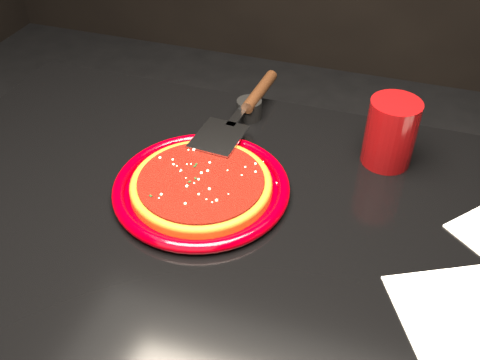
# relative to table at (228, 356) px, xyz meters

# --- Properties ---
(table) EXTENTS (1.20, 0.80, 0.75)m
(table) POSITION_rel_table_xyz_m (0.00, 0.00, 0.00)
(table) COLOR black
(table) RESTS_ON floor
(plate) EXTENTS (0.35, 0.35, 0.02)m
(plate) POSITION_rel_table_xyz_m (-0.07, 0.07, 0.39)
(plate) COLOR #7A0007
(plate) RESTS_ON table
(pizza_crust) EXTENTS (0.28, 0.28, 0.01)m
(pizza_crust) POSITION_rel_table_xyz_m (-0.07, 0.07, 0.39)
(pizza_crust) COLOR brown
(pizza_crust) RESTS_ON plate
(pizza_crust_rim) EXTENTS (0.28, 0.28, 0.02)m
(pizza_crust_rim) POSITION_rel_table_xyz_m (-0.07, 0.07, 0.40)
(pizza_crust_rim) COLOR brown
(pizza_crust_rim) RESTS_ON plate
(pizza_sauce) EXTENTS (0.25, 0.25, 0.01)m
(pizza_sauce) POSITION_rel_table_xyz_m (-0.07, 0.07, 0.40)
(pizza_sauce) COLOR #62100A
(pizza_sauce) RESTS_ON plate
(parmesan_dusting) EXTENTS (0.21, 0.21, 0.01)m
(parmesan_dusting) POSITION_rel_table_xyz_m (-0.07, 0.07, 0.41)
(parmesan_dusting) COLOR beige
(parmesan_dusting) RESTS_ON plate
(basil_flecks) EXTENTS (0.19, 0.19, 0.00)m
(basil_flecks) POSITION_rel_table_xyz_m (-0.07, 0.07, 0.41)
(basil_flecks) COLOR black
(basil_flecks) RESTS_ON plate
(pizza_server) EXTENTS (0.13, 0.36, 0.03)m
(pizza_server) POSITION_rel_table_xyz_m (-0.06, 0.28, 0.42)
(pizza_server) COLOR #B4B7BC
(pizza_server) RESTS_ON plate
(cup) EXTENTS (0.11, 0.11, 0.13)m
(cup) POSITION_rel_table_xyz_m (0.22, 0.26, 0.44)
(cup) COLOR maroon
(cup) RESTS_ON table
(napkin_a) EXTENTS (0.23, 0.23, 0.00)m
(napkin_a) POSITION_rel_table_xyz_m (0.37, -0.07, 0.38)
(napkin_a) COLOR white
(napkin_a) RESTS_ON table
(ramekin) EXTENTS (0.06, 0.06, 0.04)m
(ramekin) POSITION_rel_table_xyz_m (-0.06, 0.32, 0.39)
(ramekin) COLOR black
(ramekin) RESTS_ON table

